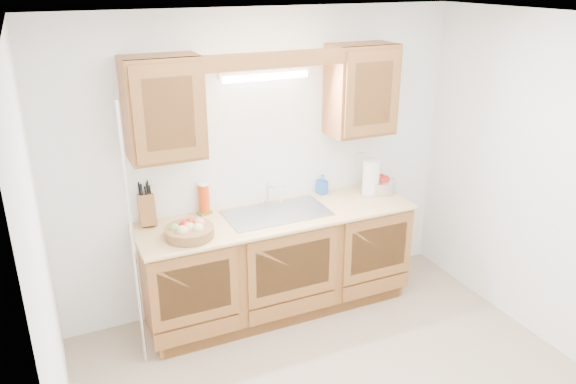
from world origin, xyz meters
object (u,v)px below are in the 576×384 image
apple_bowl (379,184)px  paper_towel (371,178)px  knife_block (147,209)px  fruit_basket (189,230)px

apple_bowl → paper_towel: bearing=-167.6°
knife_block → apple_bowl: knife_block is taller
paper_towel → knife_block: bearing=174.4°
knife_block → apple_bowl: (2.03, -0.16, -0.06)m
fruit_basket → knife_block: size_ratio=1.35×
paper_towel → apple_bowl: paper_towel is taller
paper_towel → apple_bowl: 0.15m
knife_block → apple_bowl: 2.04m
fruit_basket → apple_bowl: 1.81m
apple_bowl → knife_block: bearing=175.4°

